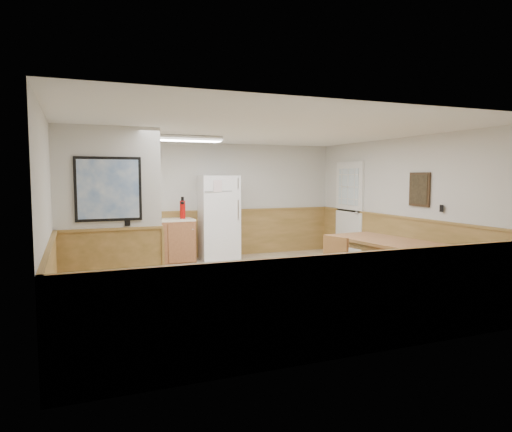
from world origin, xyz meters
name	(u,v)px	position (x,y,z in m)	size (l,w,h in m)	color
ground	(257,287)	(0.00, 0.00, 0.00)	(6.00, 6.00, 0.00)	tan
ceiling	(258,130)	(0.00, 0.00, 2.50)	(6.00, 6.00, 0.02)	white
back_wall	(207,200)	(0.00, 3.00, 1.25)	(6.00, 0.02, 2.50)	silver
right_wall	(409,205)	(3.00, 0.00, 1.25)	(0.02, 6.00, 2.50)	silver
left_wall	(52,216)	(-3.00, 0.00, 1.25)	(0.02, 6.00, 2.50)	silver
wainscot_back	(207,234)	(0.00, 2.98, 0.50)	(6.00, 0.04, 1.00)	#B58848
wainscot_right	(407,246)	(2.98, 0.00, 0.50)	(0.04, 6.00, 1.00)	#B58848
wainscot_left	(55,270)	(-2.98, 0.00, 0.50)	(0.04, 6.00, 1.00)	#B58848
partition_wall	(109,214)	(-2.25, 0.19, 1.23)	(1.50, 0.20, 2.50)	silver
kitchen_counter	(154,241)	(-1.21, 2.68, 0.46)	(2.20, 0.61, 1.00)	#9A5E36
exterior_door	(349,209)	(2.96, 1.90, 1.05)	(0.07, 1.02, 2.15)	white
kitchen_window	(106,188)	(-2.10, 2.98, 1.55)	(0.80, 0.04, 1.00)	white
wall_painting	(419,189)	(2.97, -0.30, 1.55)	(0.04, 0.50, 0.60)	#372616
fluorescent_fixture	(188,139)	(-0.80, 1.30, 2.45)	(1.20, 0.30, 0.09)	white
refrigerator	(219,217)	(0.16, 2.63, 0.90)	(0.83, 0.74, 1.80)	white
dining_table	(384,245)	(2.00, -0.62, 0.66)	(1.19, 2.03, 0.75)	#A0613A
dining_bench	(422,261)	(2.76, -0.65, 0.34)	(0.41, 1.47, 0.45)	#A0613A
dining_chair	(341,258)	(1.17, -0.61, 0.49)	(0.78, 0.62, 0.85)	#A0613A
fire_extinguisher	(183,209)	(-0.62, 2.64, 1.10)	(0.13, 0.13, 0.46)	#B60C09
soap_bottle	(107,216)	(-2.12, 2.63, 1.01)	(0.07, 0.07, 0.23)	#1A9141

